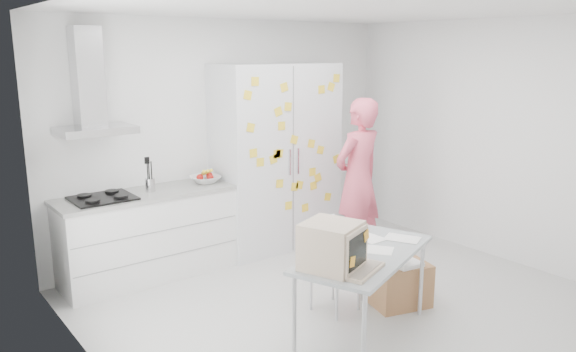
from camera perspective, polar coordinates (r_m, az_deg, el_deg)
floor at (r=5.54m, az=5.52°, el=-12.65°), size 4.50×4.00×0.02m
walls at (r=5.64m, az=0.84°, el=2.44°), size 4.52×4.01×2.70m
ceiling at (r=5.01m, az=6.21°, el=16.58°), size 4.50×4.00×0.02m
counter_run at (r=6.09m, az=-13.99°, el=-5.70°), size 1.84×0.63×1.28m
range_hood at (r=5.77m, az=-19.49°, el=8.05°), size 0.70×0.48×1.01m
tall_cabinet at (r=6.70m, az=-1.19°, el=1.92°), size 1.50×0.68×2.20m
person at (r=6.40m, az=7.12°, el=-0.33°), size 0.71×0.51×1.84m
desk at (r=4.39m, az=5.83°, el=-7.61°), size 1.54×1.15×1.11m
chair at (r=5.21m, az=4.27°, el=-8.40°), size 0.43×0.43×0.85m
cardboard_box at (r=5.47m, az=11.19°, el=-10.58°), size 0.61×0.54×0.45m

